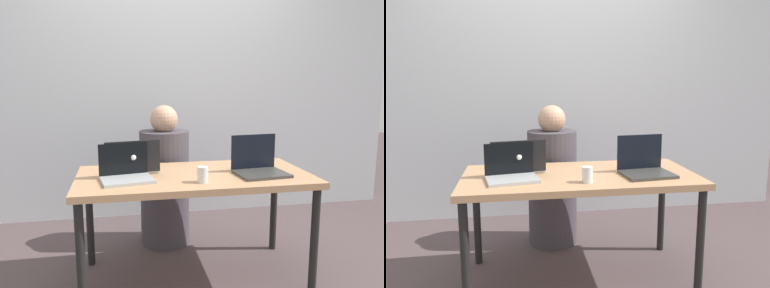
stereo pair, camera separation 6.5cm
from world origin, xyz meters
The scene contains 8 objects.
ground_plane centered at (0.00, 0.00, 0.00)m, with size 12.00×12.00×0.00m, color #514244.
back_wall centered at (0.00, 1.29, 1.17)m, with size 4.50×0.10×2.33m, color silver.
desk centered at (0.00, 0.00, 0.64)m, with size 1.46×0.72×0.70m.
person_at_center centered at (-0.12, 0.59, 0.49)m, with size 0.43×0.43×1.10m.
laptop_back_left centered at (-0.39, 0.10, 0.75)m, with size 0.38×0.28×0.22m.
laptop_front_left centered at (-0.43, -0.07, 0.75)m, with size 0.33×0.27×0.21m.
laptop_front_right centered at (0.40, -0.07, 0.76)m, with size 0.33×0.30×0.24m.
water_glass_center centered at (0.01, -0.21, 0.74)m, with size 0.06×0.06×0.09m.
Camera 1 is at (-0.44, -2.26, 1.29)m, focal length 35.00 mm.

